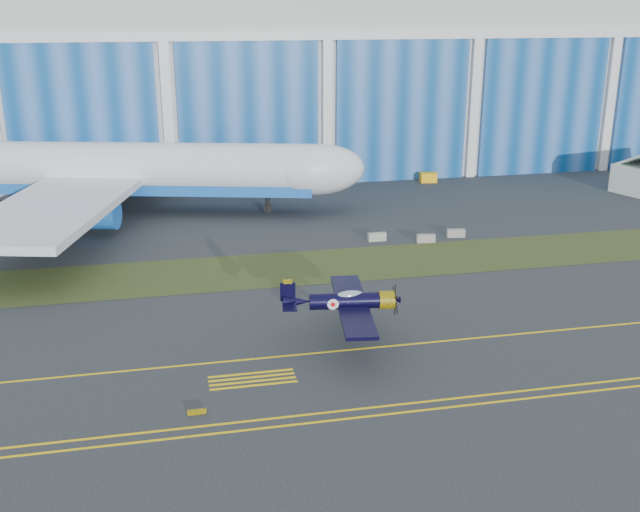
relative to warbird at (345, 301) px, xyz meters
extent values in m
plane|color=#2C3137|center=(10.37, 3.68, -3.44)|extent=(260.00, 260.00, 0.00)
cube|color=#475128|center=(10.37, 17.68, -3.42)|extent=(260.00, 10.00, 0.02)
cube|color=silver|center=(10.37, 75.68, 11.56)|extent=(220.00, 45.00, 30.00)
cube|color=#0B4891|center=(10.37, 52.88, 6.56)|extent=(220.00, 0.60, 20.00)
cube|color=silver|center=(10.37, 52.83, 17.16)|extent=(220.00, 0.70, 1.20)
cube|color=yellow|center=(10.37, -1.32, -3.43)|extent=(200.00, 0.20, 0.02)
cube|color=yellow|center=(10.37, -10.82, -3.43)|extent=(80.00, 0.20, 0.02)
cube|color=yellow|center=(10.37, -9.82, -3.43)|extent=(80.00, 0.20, 0.02)
cube|color=yellow|center=(-11.63, -8.32, -3.27)|extent=(1.20, 0.15, 0.35)
cube|color=silver|center=(5.91, 48.90, -2.17)|extent=(5.89, 2.42, 2.54)
cube|color=yellow|center=(25.00, 50.65, -2.76)|extent=(2.48, 1.70, 1.36)
cube|color=#8F9F8E|center=(9.68, 24.57, -2.99)|extent=(2.02, 0.67, 0.90)
cube|color=gray|center=(14.73, 22.90, -2.99)|extent=(2.06, 0.85, 0.90)
cube|color=gray|center=(18.66, 24.10, -2.99)|extent=(2.06, 0.86, 0.90)
camera|label=1|loc=(-12.68, -50.55, 21.07)|focal=42.00mm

